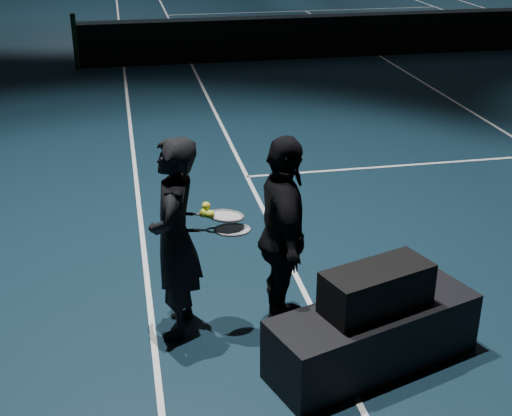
{
  "coord_description": "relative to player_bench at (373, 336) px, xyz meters",
  "views": [
    {
      "loc": [
        -5.6,
        -14.63,
        3.33
      ],
      "look_at": [
        -4.64,
        -9.7,
        1.07
      ],
      "focal_mm": 50.0,
      "sensor_mm": 36.0,
      "label": 1
    }
  ],
  "objects": [
    {
      "name": "floor",
      "position": [
        3.87,
        10.38,
        -0.25
      ],
      "size": [
        36.0,
        36.0,
        0.0
      ],
      "primitive_type": "plane",
      "color": "black",
      "rests_on": "ground"
    },
    {
      "name": "court_lines",
      "position": [
        3.87,
        10.38,
        -0.24
      ],
      "size": [
        10.98,
        23.78,
        0.01
      ],
      "primitive_type": null,
      "color": "white",
      "rests_on": "floor"
    },
    {
      "name": "net_post_left",
      "position": [
        -2.53,
        10.38,
        0.3
      ],
      "size": [
        0.1,
        0.1,
        1.1
      ],
      "primitive_type": "cylinder",
      "color": "black",
      "rests_on": "floor"
    },
    {
      "name": "net_mesh",
      "position": [
        3.87,
        10.38,
        0.2
      ],
      "size": [
        12.8,
        0.02,
        0.86
      ],
      "primitive_type": "cube",
      "color": "black",
      "rests_on": "floor"
    },
    {
      "name": "net_tape",
      "position": [
        3.87,
        10.38,
        0.67
      ],
      "size": [
        12.8,
        0.03,
        0.07
      ],
      "primitive_type": "cube",
      "color": "white",
      "rests_on": "net_mesh"
    },
    {
      "name": "player_bench",
      "position": [
        0.0,
        0.0,
        0.0
      ],
      "size": [
        1.74,
        1.05,
        0.5
      ],
      "primitive_type": "cube",
      "rotation": [
        0.0,
        0.0,
        0.33
      ],
      "color": "black",
      "rests_on": "floor"
    },
    {
      "name": "racket_bag",
      "position": [
        0.0,
        0.0,
        0.41
      ],
      "size": [
        0.89,
        0.6,
        0.33
      ],
      "primitive_type": "cube",
      "rotation": [
        0.0,
        0.0,
        0.33
      ],
      "color": "black",
      "rests_on": "player_bench"
    },
    {
      "name": "bag_signature",
      "position": [
        0.0,
        -0.18,
        0.41
      ],
      "size": [
        0.37,
        0.13,
        0.11
      ],
      "primitive_type": "cube",
      "rotation": [
        0.0,
        0.0,
        0.33
      ],
      "color": "white",
      "rests_on": "racket_bag"
    },
    {
      "name": "player_a",
      "position": [
        -1.4,
        0.75,
        0.58
      ],
      "size": [
        0.54,
        0.69,
        1.66
      ],
      "primitive_type": "imported",
      "rotation": [
        0.0,
        0.0,
        -1.83
      ],
      "color": "black",
      "rests_on": "floor"
    },
    {
      "name": "player_b",
      "position": [
        -0.56,
        0.61,
        0.58
      ],
      "size": [
        0.46,
        1.0,
        1.66
      ],
      "primitive_type": "imported",
      "rotation": [
        0.0,
        0.0,
        1.51
      ],
      "color": "black",
      "rests_on": "floor"
    },
    {
      "name": "racket_lower",
      "position": [
        -0.95,
        0.68,
        0.65
      ],
      "size": [
        0.71,
        0.32,
        0.03
      ],
      "primitive_type": null,
      "rotation": [
        0.0,
        0.0,
        -0.16
      ],
      "color": "black",
      "rests_on": "player_a"
    },
    {
      "name": "racket_upper",
      "position": [
        -1.0,
        0.72,
        0.76
      ],
      "size": [
        0.7,
        0.28,
        0.1
      ],
      "primitive_type": null,
      "rotation": [
        0.0,
        0.1,
        -0.09
      ],
      "color": "black",
      "rests_on": "player_b"
    },
    {
      "name": "tennis_balls",
      "position": [
        -1.15,
        0.71,
        0.81
      ],
      "size": [
        0.12,
        0.1,
        0.12
      ],
      "primitive_type": null,
      "color": "yellow",
      "rests_on": "racket_upper"
    }
  ]
}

